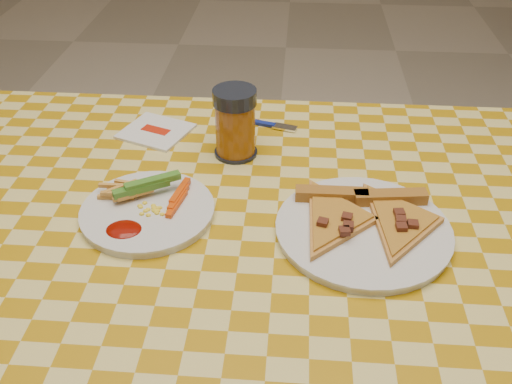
% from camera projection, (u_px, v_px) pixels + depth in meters
% --- Properties ---
extents(table, '(1.28, 0.88, 0.76)m').
position_uv_depth(table, '(244.00, 261.00, 0.94)').
color(table, white).
rests_on(table, ground).
extents(plate_left, '(0.24, 0.24, 0.01)m').
position_uv_depth(plate_left, '(148.00, 212.00, 0.91)').
color(plate_left, silver).
rests_on(plate_left, table).
extents(plate_right, '(0.33, 0.33, 0.01)m').
position_uv_depth(plate_right, '(363.00, 231.00, 0.87)').
color(plate_right, silver).
rests_on(plate_right, table).
extents(fries_veggies, '(0.17, 0.15, 0.04)m').
position_uv_depth(fries_veggies, '(144.00, 198.00, 0.91)').
color(fries_veggies, '#EDAB4B').
rests_on(fries_veggies, plate_left).
extents(pizza_slices, '(0.26, 0.24, 0.02)m').
position_uv_depth(pizza_slices, '(365.00, 217.00, 0.88)').
color(pizza_slices, gold).
rests_on(pizza_slices, plate_right).
extents(drink_glass, '(0.08, 0.08, 0.13)m').
position_uv_depth(drink_glass, '(235.00, 124.00, 1.03)').
color(drink_glass, black).
rests_on(drink_glass, table).
extents(napkin, '(0.16, 0.15, 0.01)m').
position_uv_depth(napkin, '(156.00, 131.00, 1.13)').
color(napkin, silver).
rests_on(napkin, table).
extents(fork, '(0.15, 0.06, 0.01)m').
position_uv_depth(fork, '(262.00, 123.00, 1.15)').
color(fork, navy).
rests_on(fork, table).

